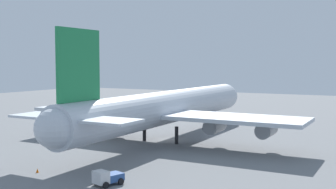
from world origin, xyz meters
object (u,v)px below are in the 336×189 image
cargo_airplane (167,108)px  catering_truck (107,177)px  safety_cone_tail (37,171)px  safety_cone_nose (228,120)px

cargo_airplane → catering_truck: 33.27m
safety_cone_tail → cargo_airplane: bearing=-7.1°
safety_cone_nose → catering_truck: bearing=-173.2°
catering_truck → safety_cone_tail: catering_truck is taller
cargo_airplane → catering_truck: (-31.68, -8.52, -5.52)m
cargo_airplane → safety_cone_nose: bearing=-1.7°
safety_cone_nose → cargo_airplane: bearing=178.3°
catering_truck → safety_cone_nose: 63.99m
catering_truck → safety_cone_nose: catering_truck is taller
safety_cone_nose → safety_cone_tail: (-63.13, 4.84, 0.01)m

